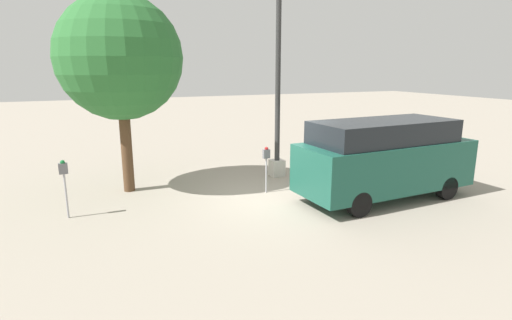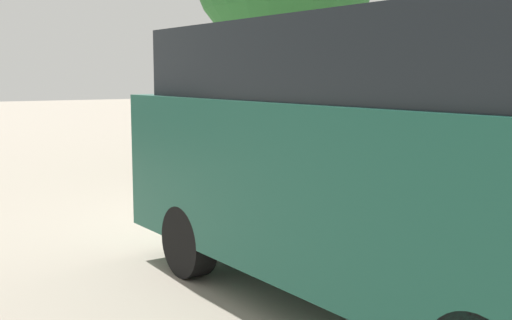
{
  "view_description": "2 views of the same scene",
  "coord_description": "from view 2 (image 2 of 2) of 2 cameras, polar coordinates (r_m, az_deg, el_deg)",
  "views": [
    {
      "loc": [
        -4.71,
        -9.77,
        3.6
      ],
      "look_at": [
        -0.51,
        0.07,
        1.11
      ],
      "focal_mm": 28.0,
      "sensor_mm": 36.0,
      "label": 1
    },
    {
      "loc": [
        6.34,
        -4.66,
        1.8
      ],
      "look_at": [
        0.31,
        -0.91,
        0.86
      ],
      "focal_mm": 45.0,
      "sensor_mm": 36.0,
      "label": 2
    }
  ],
  "objects": [
    {
      "name": "lamp_post",
      "position": [
        8.49,
        20.01,
        8.82
      ],
      "size": [
        0.44,
        0.44,
        5.98
      ],
      "color": "beige",
      "rests_on": "ground"
    },
    {
      "name": "ground_plane",
      "position": [
        8.07,
        4.34,
        -5.34
      ],
      "size": [
        80.0,
        80.0,
        0.0
      ],
      "primitive_type": "plane",
      "color": "gray"
    },
    {
      "name": "parking_meter_near",
      "position": [
        8.2,
        6.89,
        2.0
      ],
      "size": [
        0.2,
        0.11,
        1.37
      ],
      "rotation": [
        0.0,
        0.0,
        0.02
      ],
      "color": "#9E9EA3",
      "rests_on": "ground"
    },
    {
      "name": "parked_van",
      "position": [
        4.95,
        10.95,
        0.32
      ],
      "size": [
        5.08,
        2.11,
        2.21
      ],
      "rotation": [
        0.0,
        0.0,
        0.05
      ],
      "color": "#195142",
      "rests_on": "ground"
    },
    {
      "name": "parking_meter_far",
      "position": [
        12.78,
        -8.06,
        4.23
      ],
      "size": [
        0.2,
        0.11,
        1.45
      ],
      "rotation": [
        0.0,
        0.0,
        0.02
      ],
      "color": "#9E9EA3",
      "rests_on": "ground"
    }
  ]
}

